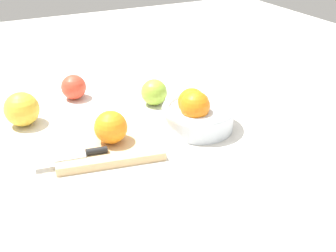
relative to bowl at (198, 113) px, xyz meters
The scene contains 8 objects.
ground_plane 0.17m from the bowl, 30.04° to the right, with size 2.40×2.40×0.00m, color silver.
bowl is the anchor object (origin of this frame).
cutting_board 0.23m from the bowl, ahead, with size 0.23×0.15×0.02m, color #DBB77F.
orange_on_board 0.22m from the bowl, ahead, with size 0.07×0.07×0.07m, color orange.
knife 0.30m from the bowl, ahead, with size 0.16×0.04×0.01m.
apple_front_right 0.42m from the bowl, 28.78° to the right, with size 0.08×0.08×0.08m, color gold.
apple_front_right_2 0.37m from the bowl, 53.90° to the right, with size 0.07×0.07×0.07m, color #D6422D.
apple_front_left 0.17m from the bowl, 77.94° to the right, with size 0.07×0.07×0.07m, color #8EB738.
Camera 1 is at (0.31, 0.83, 0.48)m, focal length 44.02 mm.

